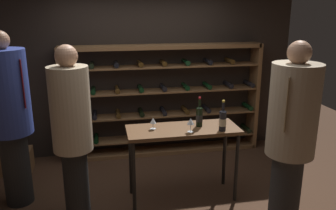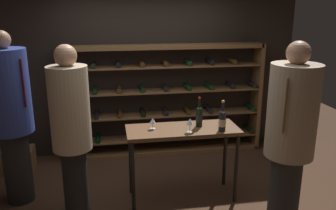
# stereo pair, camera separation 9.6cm
# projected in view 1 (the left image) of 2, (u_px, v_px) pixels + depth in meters

# --- Properties ---
(ground_plane) EXTENTS (9.20, 9.20, 0.00)m
(ground_plane) POSITION_uv_depth(u_px,v_px,m) (160.00, 198.00, 4.30)
(ground_plane) COLOR #472D1E
(back_wall) EXTENTS (4.89, 0.10, 2.67)m
(back_wall) POSITION_uv_depth(u_px,v_px,m) (142.00, 70.00, 5.44)
(back_wall) COLOR black
(back_wall) RESTS_ON ground
(wine_rack) EXTENTS (3.11, 0.32, 1.75)m
(wine_rack) POSITION_uv_depth(u_px,v_px,m) (162.00, 100.00, 5.42)
(wine_rack) COLOR brown
(wine_rack) RESTS_ON ground
(tasting_table) EXTENTS (1.33, 0.52, 0.91)m
(tasting_table) POSITION_uv_depth(u_px,v_px,m) (183.00, 137.00, 4.11)
(tasting_table) COLOR brown
(tasting_table) RESTS_ON ground
(person_host_in_suit) EXTENTS (0.48, 0.48, 2.00)m
(person_host_in_suit) POSITION_uv_depth(u_px,v_px,m) (291.00, 131.00, 3.43)
(person_host_in_suit) COLOR #2A2A2A
(person_host_in_suit) RESTS_ON ground
(person_guest_khaki) EXTENTS (0.49, 0.49, 2.06)m
(person_guest_khaki) POSITION_uv_depth(u_px,v_px,m) (9.00, 113.00, 3.91)
(person_guest_khaki) COLOR black
(person_guest_khaki) RESTS_ON ground
(person_bystander_dark_jacket) EXTENTS (0.42, 0.42, 1.94)m
(person_bystander_dark_jacket) POSITION_uv_depth(u_px,v_px,m) (72.00, 127.00, 3.61)
(person_bystander_dark_jacket) COLOR black
(person_bystander_dark_jacket) RESTS_ON ground
(wine_crate) EXTENTS (0.49, 0.35, 0.33)m
(wine_crate) POSITION_uv_depth(u_px,v_px,m) (14.00, 161.00, 4.94)
(wine_crate) COLOR brown
(wine_crate) RESTS_ON ground
(wine_bottle_gold_foil) EXTENTS (0.08, 0.08, 0.36)m
(wine_bottle_gold_foil) POSITION_uv_depth(u_px,v_px,m) (199.00, 116.00, 4.12)
(wine_bottle_gold_foil) COLOR black
(wine_bottle_gold_foil) RESTS_ON tasting_table
(wine_bottle_red_label) EXTENTS (0.09, 0.09, 0.37)m
(wine_bottle_red_label) POSITION_uv_depth(u_px,v_px,m) (223.00, 120.00, 3.97)
(wine_bottle_red_label) COLOR black
(wine_bottle_red_label) RESTS_ON tasting_table
(wine_glass_stemmed_right) EXTENTS (0.08, 0.08, 0.17)m
(wine_glass_stemmed_right) POSITION_uv_depth(u_px,v_px,m) (191.00, 122.00, 3.93)
(wine_glass_stemmed_right) COLOR silver
(wine_glass_stemmed_right) RESTS_ON tasting_table
(wine_glass_stemmed_left) EXTENTS (0.07, 0.07, 0.14)m
(wine_glass_stemmed_left) POSITION_uv_depth(u_px,v_px,m) (153.00, 121.00, 4.03)
(wine_glass_stemmed_left) COLOR silver
(wine_glass_stemmed_left) RESTS_ON tasting_table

